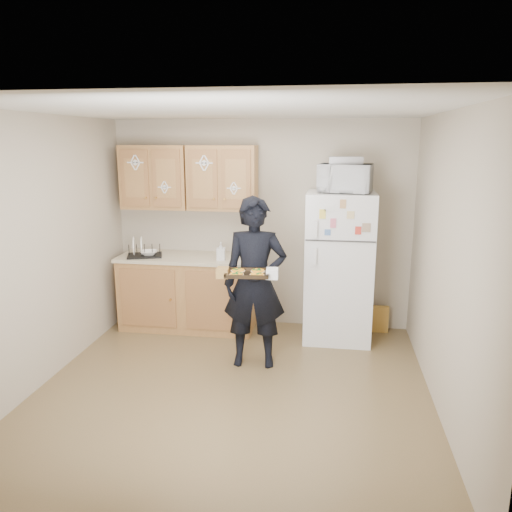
% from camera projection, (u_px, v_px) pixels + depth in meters
% --- Properties ---
extents(floor, '(3.60, 3.60, 0.00)m').
position_uv_depth(floor, '(233.00, 389.00, 4.64)').
color(floor, brown).
rests_on(floor, ground).
extents(ceiling, '(3.60, 3.60, 0.00)m').
position_uv_depth(ceiling, '(230.00, 110.00, 4.07)').
color(ceiling, silver).
rests_on(ceiling, wall_back).
extents(wall_back, '(3.60, 0.04, 2.50)m').
position_uv_depth(wall_back, '(261.00, 225.00, 6.09)').
color(wall_back, '#AEA18D').
rests_on(wall_back, floor).
extents(wall_front, '(3.60, 0.04, 2.50)m').
position_uv_depth(wall_front, '(163.00, 337.00, 2.62)').
color(wall_front, '#AEA18D').
rests_on(wall_front, floor).
extents(wall_left, '(0.04, 3.60, 2.50)m').
position_uv_depth(wall_left, '(41.00, 252.00, 4.62)').
color(wall_left, '#AEA18D').
rests_on(wall_left, floor).
extents(wall_right, '(0.04, 3.60, 2.50)m').
position_uv_depth(wall_right, '(447.00, 266.00, 4.09)').
color(wall_right, '#AEA18D').
rests_on(wall_right, floor).
extents(refrigerator, '(0.75, 0.70, 1.70)m').
position_uv_depth(refrigerator, '(339.00, 267.00, 5.68)').
color(refrigerator, white).
rests_on(refrigerator, floor).
extents(base_cabinet, '(1.60, 0.60, 0.86)m').
position_uv_depth(base_cabinet, '(188.00, 293.00, 6.09)').
color(base_cabinet, brown).
rests_on(base_cabinet, floor).
extents(countertop, '(1.64, 0.64, 0.04)m').
position_uv_depth(countertop, '(187.00, 258.00, 5.99)').
color(countertop, beige).
rests_on(countertop, base_cabinet).
extents(upper_cab_left, '(0.80, 0.33, 0.75)m').
position_uv_depth(upper_cab_left, '(156.00, 177.00, 5.96)').
color(upper_cab_left, brown).
rests_on(upper_cab_left, wall_back).
extents(upper_cab_right, '(0.80, 0.33, 0.75)m').
position_uv_depth(upper_cab_right, '(223.00, 178.00, 5.84)').
color(upper_cab_right, brown).
rests_on(upper_cab_right, wall_back).
extents(cereal_box, '(0.20, 0.07, 0.32)m').
position_uv_depth(cereal_box, '(380.00, 319.00, 5.99)').
color(cereal_box, '#E9CC52').
rests_on(cereal_box, floor).
extents(person, '(0.66, 0.47, 1.73)m').
position_uv_depth(person, '(255.00, 283.00, 4.98)').
color(person, black).
rests_on(person, floor).
extents(baking_tray, '(0.43, 0.33, 0.04)m').
position_uv_depth(baking_tray, '(247.00, 274.00, 4.66)').
color(baking_tray, black).
rests_on(baking_tray, person).
extents(pizza_front_left, '(0.14, 0.14, 0.02)m').
position_uv_depth(pizza_front_left, '(236.00, 274.00, 4.60)').
color(pizza_front_left, yellow).
rests_on(pizza_front_left, baking_tray).
extents(pizza_front_right, '(0.14, 0.14, 0.02)m').
position_uv_depth(pizza_front_right, '(257.00, 274.00, 4.58)').
color(pizza_front_right, yellow).
rests_on(pizza_front_right, baking_tray).
extents(pizza_back_left, '(0.14, 0.14, 0.02)m').
position_uv_depth(pizza_back_left, '(238.00, 270.00, 4.73)').
color(pizza_back_left, yellow).
rests_on(pizza_back_left, baking_tray).
extents(pizza_back_right, '(0.14, 0.14, 0.02)m').
position_uv_depth(pizza_back_right, '(258.00, 271.00, 4.72)').
color(pizza_back_right, yellow).
rests_on(pizza_back_right, baking_tray).
extents(microwave, '(0.62, 0.47, 0.31)m').
position_uv_depth(microwave, '(345.00, 178.00, 5.40)').
color(microwave, white).
rests_on(microwave, refrigerator).
extents(foil_pan, '(0.36, 0.26, 0.08)m').
position_uv_depth(foil_pan, '(346.00, 160.00, 5.38)').
color(foil_pan, silver).
rests_on(foil_pan, microwave).
extents(dish_rack, '(0.48, 0.41, 0.16)m').
position_uv_depth(dish_rack, '(144.00, 250.00, 5.96)').
color(dish_rack, black).
rests_on(dish_rack, countertop).
extents(bowl, '(0.25, 0.25, 0.05)m').
position_uv_depth(bowl, '(149.00, 253.00, 5.96)').
color(bowl, white).
rests_on(bowl, dish_rack).
extents(soap_bottle, '(0.10, 0.11, 0.21)m').
position_uv_depth(soap_bottle, '(221.00, 251.00, 5.77)').
color(soap_bottle, white).
rests_on(soap_bottle, countertop).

